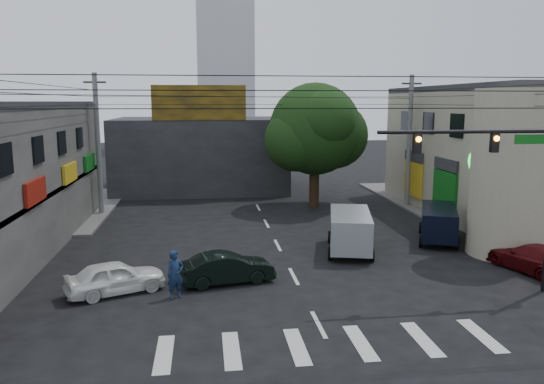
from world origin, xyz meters
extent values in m
plane|color=black|center=(0.00, 0.00, 0.00)|extent=(160.00, 160.00, 0.00)
cube|color=#514F4C|center=(18.00, 18.00, 0.07)|extent=(16.00, 16.00, 0.15)
cube|color=gray|center=(18.00, 13.00, 4.00)|extent=(14.00, 18.00, 8.00)
cylinder|color=gray|center=(11.00, 4.00, 4.00)|extent=(4.00, 4.00, 8.00)
cube|color=#232326|center=(-4.00, 26.00, 3.00)|extent=(14.00, 10.00, 6.00)
cube|color=olive|center=(-4.00, 21.10, 7.30)|extent=(7.00, 0.30, 2.60)
cube|color=silver|center=(0.00, 70.00, 22.00)|extent=(9.00, 9.00, 44.00)
cylinder|color=black|center=(4.00, 17.00, 2.20)|extent=(0.70, 0.70, 4.40)
sphere|color=black|center=(4.00, 17.00, 5.50)|extent=(6.40, 6.40, 6.40)
cylinder|color=black|center=(6.00, -1.00, 6.30)|extent=(7.00, 0.14, 0.14)
cube|color=black|center=(7.00, -1.00, 5.90)|extent=(0.28, 0.22, 0.75)
cube|color=black|center=(4.00, -1.00, 5.90)|extent=(0.28, 0.22, 0.75)
sphere|color=orange|center=(7.00, -1.14, 6.05)|extent=(0.20, 0.20, 0.20)
sphere|color=orange|center=(4.00, -1.14, 6.05)|extent=(0.20, 0.20, 0.20)
cube|color=#0D5E15|center=(8.50, -1.00, 6.00)|extent=(1.40, 0.06, 0.35)
cylinder|color=#59595B|center=(-10.50, 16.00, 4.60)|extent=(0.32, 0.32, 9.20)
cylinder|color=#59595B|center=(10.50, 16.00, 4.60)|extent=(0.32, 0.32, 9.20)
imported|color=black|center=(-2.86, 1.54, 0.64)|extent=(2.90, 4.40, 1.27)
imported|color=white|center=(-7.22, 0.93, 0.65)|extent=(4.29, 4.90, 1.29)
imported|color=#4B0A0D|center=(10.50, 1.28, 0.63)|extent=(3.82, 5.18, 1.26)
imported|color=#142548|center=(-4.88, 0.08, 0.93)|extent=(1.03, 0.98, 1.87)
camera|label=1|loc=(-3.69, -19.44, 7.40)|focal=35.00mm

